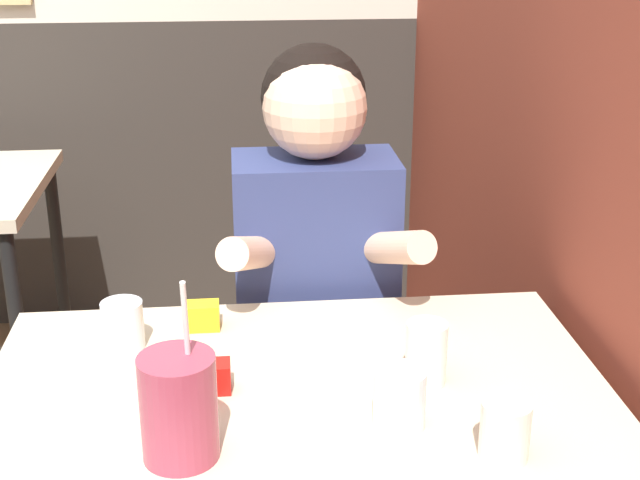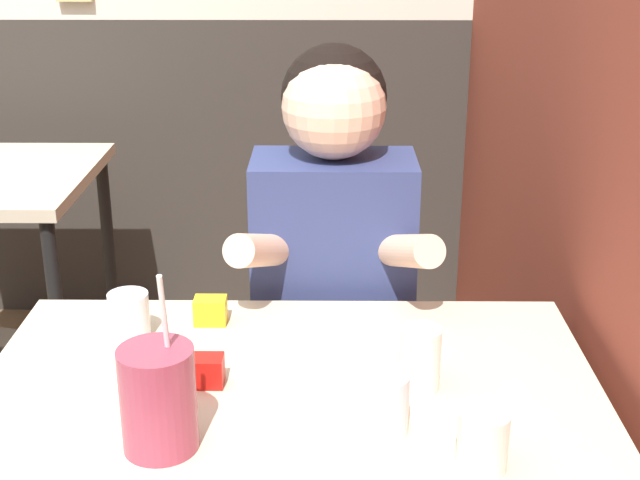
{
  "view_description": "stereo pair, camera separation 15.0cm",
  "coord_description": "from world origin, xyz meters",
  "views": [
    {
      "loc": [
        0.56,
        -0.86,
        1.48
      ],
      "look_at": [
        0.7,
        0.53,
        0.95
      ],
      "focal_mm": 50.0,
      "sensor_mm": 36.0,
      "label": 1
    },
    {
      "loc": [
        0.71,
        -0.87,
        1.48
      ],
      "look_at": [
        0.7,
        0.53,
        0.95
      ],
      "focal_mm": 50.0,
      "sensor_mm": 36.0,
      "label": 2
    }
  ],
  "objects": [
    {
      "name": "glass_by_brick",
      "position": [
        0.35,
        0.58,
        0.78
      ],
      "size": [
        0.07,
        0.07,
        0.09
      ],
      "color": "silver",
      "rests_on": "main_table"
    },
    {
      "name": "condiment_ketchup",
      "position": [
        0.51,
        0.42,
        0.76
      ],
      "size": [
        0.06,
        0.04,
        0.05
      ],
      "color": "#B7140F",
      "rests_on": "main_table"
    },
    {
      "name": "cocktail_pitcher",
      "position": [
        0.47,
        0.24,
        0.82
      ],
      "size": [
        0.11,
        0.11,
        0.28
      ],
      "color": "#99384C",
      "rests_on": "main_table"
    },
    {
      "name": "glass_far_side",
      "position": [
        0.93,
        0.19,
        0.78
      ],
      "size": [
        0.07,
        0.07,
        0.09
      ],
      "color": "silver",
      "rests_on": "main_table"
    },
    {
      "name": "main_table",
      "position": [
        0.65,
        0.39,
        0.66
      ],
      "size": [
        1.03,
        0.71,
        0.74
      ],
      "color": "beige",
      "rests_on": "ground_plane"
    },
    {
      "name": "glass_center",
      "position": [
        0.86,
        0.41,
        0.79
      ],
      "size": [
        0.07,
        0.07,
        0.11
      ],
      "color": "silver",
      "rests_on": "main_table"
    },
    {
      "name": "glass_near_pitcher",
      "position": [
        0.79,
        0.28,
        0.78
      ],
      "size": [
        0.08,
        0.08,
        0.1
      ],
      "color": "silver",
      "rests_on": "main_table"
    },
    {
      "name": "condiment_mustard",
      "position": [
        0.49,
        0.64,
        0.76
      ],
      "size": [
        0.06,
        0.04,
        0.05
      ],
      "color": "yellow",
      "rests_on": "main_table"
    },
    {
      "name": "person_seated",
      "position": [
        0.72,
        0.89,
        0.65
      ],
      "size": [
        0.42,
        0.41,
        1.22
      ],
      "color": "navy",
      "rests_on": "ground_plane"
    }
  ]
}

